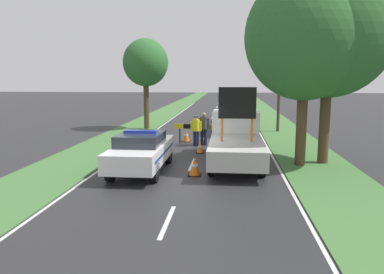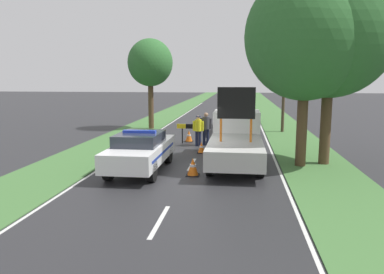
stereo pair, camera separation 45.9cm
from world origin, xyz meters
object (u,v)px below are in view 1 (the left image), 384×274
object	(u,v)px
police_officer	(196,128)
pedestrian_civilian	(204,126)
traffic_cone_near_police	(200,147)
work_truck	(236,138)
roadside_tree_near_left	(305,37)
police_car	(142,151)
roadside_tree_near_right	(146,63)
road_barrier	(201,128)
queued_car_suv_grey	(233,113)
utility_pole	(279,83)
roadside_tree_mid_left	(330,31)
queued_car_sedan_black	(231,121)
traffic_cone_centre_front	(186,136)
traffic_cone_near_truck	(195,167)

from	to	relation	value
police_officer	pedestrian_civilian	distance (m)	0.49
police_officer	traffic_cone_near_police	distance (m)	2.01
work_truck	roadside_tree_near_left	xyz separation A→B (m)	(2.65, -0.50, 4.17)
police_car	roadside_tree_near_right	world-z (taller)	roadside_tree_near_right
road_barrier	queued_car_suv_grey	bearing A→B (deg)	79.11
roadside_tree_near_right	utility_pole	distance (m)	9.23
traffic_cone_near_police	roadside_tree_near_left	xyz separation A→B (m)	(4.32, -2.19, 4.92)
pedestrian_civilian	police_officer	bearing A→B (deg)	-127.82
police_car	work_truck	xyz separation A→B (m)	(3.65, 2.11, 0.20)
queued_car_suv_grey	roadside_tree_mid_left	size ratio (longest dim) A/B	0.55
police_car	pedestrian_civilian	xyz separation A→B (m)	(2.00, 5.95, 0.22)
police_car	traffic_cone_near_police	distance (m)	4.32
pedestrian_civilian	roadside_tree_mid_left	size ratio (longest dim) A/B	0.22
roadside_tree_near_right	police_car	bearing A→B (deg)	-78.35
police_car	police_officer	distance (m)	5.89
work_truck	queued_car_sedan_black	distance (m)	8.40
queued_car_sedan_black	queued_car_suv_grey	distance (m)	6.58
traffic_cone_centre_front	roadside_tree_near_left	xyz separation A→B (m)	(5.36, -5.37, 4.86)
work_truck	traffic_cone_near_truck	bearing A→B (deg)	60.20
work_truck	queued_car_sedan_black	bearing A→B (deg)	-87.17
pedestrian_civilian	traffic_cone_near_truck	distance (m)	6.43
roadside_tree_near_right	road_barrier	bearing A→B (deg)	-52.66
utility_pole	roadside_tree_near_left	bearing A→B (deg)	-91.96
roadside_tree_mid_left	utility_pole	world-z (taller)	roadside_tree_mid_left
police_car	traffic_cone_near_truck	distance (m)	2.19
pedestrian_civilian	roadside_tree_near_left	world-z (taller)	roadside_tree_near_left
traffic_cone_near_police	queued_car_sedan_black	distance (m)	6.88
road_barrier	police_officer	world-z (taller)	police_officer
road_barrier	utility_pole	world-z (taller)	utility_pole
road_barrier	traffic_cone_near_police	size ratio (longest dim) A/B	5.45
road_barrier	roadside_tree_near_right	xyz separation A→B (m)	(-4.33, 5.67, 3.72)
roadside_tree_mid_left	utility_pole	xyz separation A→B (m)	(-0.70, 9.46, -2.21)
road_barrier	traffic_cone_centre_front	distance (m)	1.23
work_truck	roadside_tree_mid_left	bearing A→B (deg)	-178.55
traffic_cone_centre_front	roadside_tree_near_right	distance (m)	7.47
pedestrian_civilian	roadside_tree_mid_left	distance (m)	7.92
traffic_cone_centre_front	roadside_tree_mid_left	bearing A→B (deg)	-37.33
pedestrian_civilian	utility_pole	world-z (taller)	utility_pole
work_truck	traffic_cone_centre_front	xyz separation A→B (m)	(-2.72, 4.88, -0.70)
traffic_cone_centre_front	queued_car_sedan_black	world-z (taller)	queued_car_sedan_black
work_truck	queued_car_suv_grey	bearing A→B (deg)	-88.65
queued_car_sedan_black	roadside_tree_mid_left	size ratio (longest dim) A/B	0.52
queued_car_suv_grey	roadside_tree_near_right	size ratio (longest dim) A/B	0.71
police_officer	queued_car_suv_grey	distance (m)	11.61
utility_pole	road_barrier	bearing A→B (deg)	-132.72
roadside_tree_near_right	utility_pole	size ratio (longest dim) A/B	1.00
traffic_cone_centre_front	traffic_cone_near_truck	distance (m)	7.52
police_car	roadside_tree_near_right	size ratio (longest dim) A/B	0.78
police_officer	traffic_cone_centre_front	size ratio (longest dim) A/B	2.48
police_car	traffic_cone_near_police	world-z (taller)	police_car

